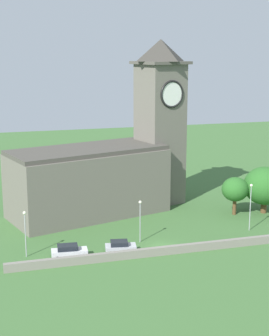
{
  "coord_description": "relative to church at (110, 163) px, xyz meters",
  "views": [
    {
      "loc": [
        -23.4,
        -66.37,
        27.13
      ],
      "look_at": [
        -1.77,
        7.63,
        9.89
      ],
      "focal_mm": 56.57,
      "sensor_mm": 36.0,
      "label": 1
    }
  ],
  "objects": [
    {
      "name": "ground_plane",
      "position": [
        2.71,
        -4.2,
        -8.35
      ],
      "size": [
        200.0,
        200.0,
        0.0
      ],
      "primitive_type": "plane",
      "color": "#3D6633"
    },
    {
      "name": "church",
      "position": [
        0.0,
        0.0,
        0.0
      ],
      "size": [
        32.79,
        18.13,
        28.98
      ],
      "color": "#666056",
      "rests_on": "ground"
    },
    {
      "name": "quay_barrier",
      "position": [
        2.71,
        -21.97,
        -7.78
      ],
      "size": [
        43.7,
        0.7,
        1.14
      ],
      "primitive_type": "cube",
      "color": "gray",
      "rests_on": "ground"
    },
    {
      "name": "car_white",
      "position": [
        -10.5,
        -19.56,
        -7.41
      ],
      "size": [
        4.93,
        2.57,
        1.87
      ],
      "color": "silver",
      "rests_on": "ground"
    },
    {
      "name": "car_silver",
      "position": [
        -3.44,
        -19.59,
        -7.5
      ],
      "size": [
        4.48,
        2.88,
        1.69
      ],
      "color": "silver",
      "rests_on": "ground"
    },
    {
      "name": "streetlamp_west_end",
      "position": [
        -15.93,
        -17.48,
        -4.05
      ],
      "size": [
        0.44,
        0.44,
        6.36
      ],
      "color": "#9EA0A5",
      "rests_on": "ground"
    },
    {
      "name": "streetlamp_west_mid",
      "position": [
        0.37,
        -16.38,
        -4.15
      ],
      "size": [
        0.44,
        0.44,
        6.19
      ],
      "color": "#9EA0A5",
      "rests_on": "ground"
    },
    {
      "name": "streetlamp_central",
      "position": [
        17.96,
        -16.3,
        -3.48
      ],
      "size": [
        0.44,
        0.44,
        7.36
      ],
      "color": "#9EA0A5",
      "rests_on": "ground"
    },
    {
      "name": "tree_riverside_east",
      "position": [
        24.67,
        -8.83,
        -3.62
      ],
      "size": [
        7.16,
        7.16,
        7.98
      ],
      "color": "brown",
      "rests_on": "ground"
    },
    {
      "name": "tree_riverside_west",
      "position": [
        19.44,
        -8.29,
        -4.0
      ],
      "size": [
        4.51,
        4.51,
        6.42
      ],
      "color": "brown",
      "rests_on": "ground"
    }
  ]
}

